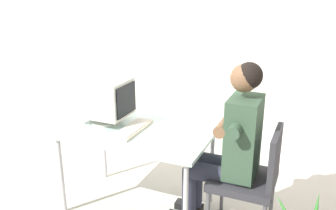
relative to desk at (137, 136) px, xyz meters
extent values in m
plane|color=#B2ADA3|center=(0.00, 0.00, -0.67)|extent=(12.00, 12.00, 0.00)
cube|color=silver|center=(0.30, 1.40, 0.83)|extent=(8.00, 0.10, 3.00)
cylinder|color=#B7B7BC|center=(-0.55, -0.32, -0.32)|extent=(0.04, 0.04, 0.69)
cylinder|color=#B7B7BC|center=(0.55, -0.32, -0.32)|extent=(0.04, 0.04, 0.69)
cylinder|color=#B7B7BC|center=(-0.55, 0.32, -0.32)|extent=(0.04, 0.04, 0.69)
cylinder|color=#B7B7BC|center=(0.55, 0.32, -0.32)|extent=(0.04, 0.04, 0.69)
cube|color=silver|center=(0.00, 0.00, 0.04)|extent=(1.22, 0.76, 0.03)
cylinder|color=silver|center=(-0.33, 0.04, 0.07)|extent=(0.26, 0.26, 0.02)
cylinder|color=silver|center=(-0.33, 0.04, 0.10)|extent=(0.06, 0.06, 0.05)
cube|color=silver|center=(-0.33, 0.04, 0.28)|extent=(0.41, 0.35, 0.31)
cube|color=black|center=(-0.12, 0.04, 0.28)|extent=(0.01, 0.30, 0.26)
cube|color=beige|center=(-0.02, -0.03, 0.07)|extent=(0.15, 0.46, 0.02)
cube|color=beige|center=(-0.02, -0.03, 0.08)|extent=(0.13, 0.41, 0.01)
cylinder|color=#4C4C51|center=(0.68, 0.24, -0.46)|extent=(0.03, 0.03, 0.41)
cylinder|color=#4C4C51|center=(1.09, 0.24, -0.46)|extent=(0.03, 0.03, 0.41)
cube|color=#2D2D33|center=(0.88, 0.03, -0.22)|extent=(0.47, 0.47, 0.06)
cube|color=#2D2D33|center=(1.10, 0.03, 0.01)|extent=(0.04, 0.42, 0.40)
cube|color=#334C38|center=(0.86, 0.03, 0.13)|extent=(0.22, 0.34, 0.60)
sphere|color=brown|center=(0.84, 0.03, 0.57)|extent=(0.20, 0.20, 0.20)
sphere|color=black|center=(0.87, 0.03, 0.59)|extent=(0.19, 0.19, 0.19)
cylinder|color=#262838|center=(0.67, -0.06, -0.17)|extent=(0.38, 0.14, 0.14)
cylinder|color=#262838|center=(0.67, 0.12, -0.17)|extent=(0.38, 0.14, 0.14)
cylinder|color=#262838|center=(0.48, -0.06, -0.42)|extent=(0.11, 0.11, 0.49)
cylinder|color=#262838|center=(0.48, 0.12, -0.42)|extent=(0.11, 0.11, 0.49)
cube|color=black|center=(0.42, 0.12, -0.64)|extent=(0.24, 0.09, 0.06)
cylinder|color=#334C38|center=(0.84, -0.17, 0.25)|extent=(0.09, 0.14, 0.09)
cylinder|color=#334C38|center=(0.84, 0.23, 0.25)|extent=(0.09, 0.14, 0.09)
cylinder|color=brown|center=(0.72, 0.03, 0.20)|extent=(0.09, 0.34, 0.09)
camera|label=1|loc=(1.32, -2.42, 1.18)|focal=38.72mm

